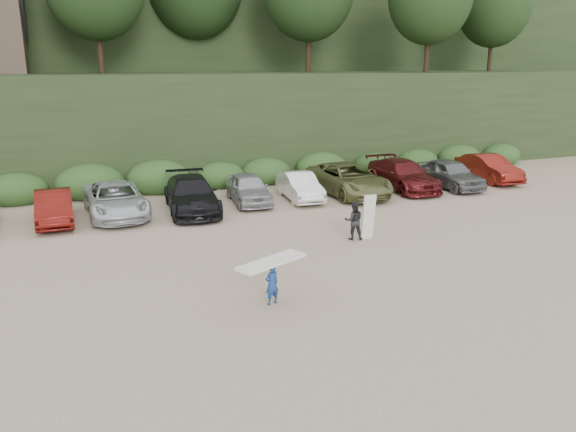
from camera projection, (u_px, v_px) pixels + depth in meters
name	position (u px, v px, depth m)	size (l,w,h in m)	color
ground	(296.00, 282.00, 17.61)	(120.00, 120.00, 0.00)	tan
hillside_backdrop	(130.00, 5.00, 46.75)	(90.00, 41.50, 28.00)	black
parked_cars	(147.00, 197.00, 25.32)	(39.78, 6.31, 1.65)	#BABABF
child_surfer	(272.00, 274.00, 15.80)	(2.27, 1.48, 1.33)	navy
adult_surfer	(355.00, 220.00, 21.68)	(1.22, 0.79, 1.79)	black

